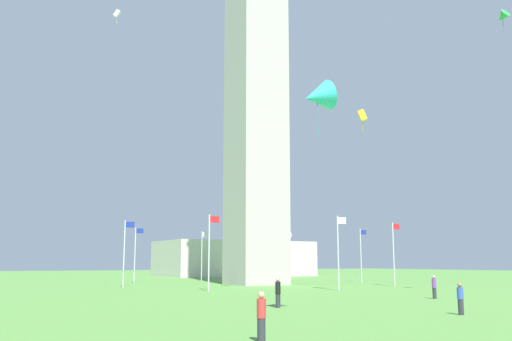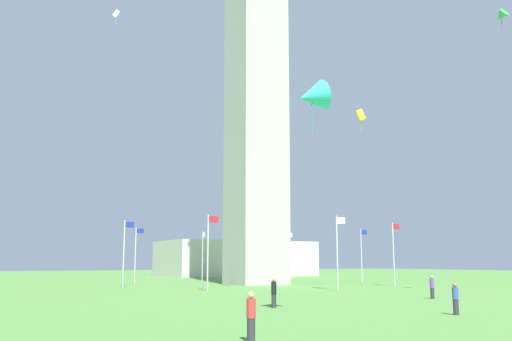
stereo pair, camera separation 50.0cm
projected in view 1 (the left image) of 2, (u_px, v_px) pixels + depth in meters
name	position (u px, v px, depth m)	size (l,w,h in m)	color
ground_plane	(256.00, 285.00, 68.64)	(260.00, 260.00, 0.00)	#548C3D
obelisk_monument	(256.00, 64.00, 73.12)	(6.16, 6.16, 56.01)	#B7B2A8
flagpole_n	(361.00, 253.00, 77.22)	(1.12, 0.14, 7.23)	silver
flagpole_ne	(286.00, 253.00, 84.91)	(1.12, 0.14, 7.23)	silver
flagpole_e	(202.00, 253.00, 83.46)	(1.12, 0.14, 7.23)	silver
flagpole_se	(135.00, 252.00, 73.72)	(1.12, 0.14, 7.23)	silver
flagpole_s	(125.00, 250.00, 61.40)	(1.12, 0.14, 7.23)	silver
flagpole_sw	(210.00, 249.00, 53.71)	(1.12, 0.14, 7.23)	silver
flagpole_w	(339.00, 249.00, 55.16)	(1.12, 0.14, 7.23)	silver
flagpole_nw	(394.00, 251.00, 64.90)	(1.12, 0.14, 7.23)	silver
person_purple_shirt	(434.00, 287.00, 42.58)	(0.32, 0.32, 1.74)	#2D2D38
person_black_shirt	(278.00, 293.00, 34.17)	(0.32, 0.32, 1.79)	#2D2D38
person_blue_shirt	(460.00, 299.00, 29.55)	(0.32, 0.32, 1.65)	#2D2D38
person_red_shirt	(261.00, 317.00, 19.59)	(0.32, 0.32, 1.71)	#2D2D38
kite_cyan_delta	(317.00, 97.00, 29.29)	(1.93, 1.75, 3.14)	#33C6D1
kite_green_delta	(503.00, 17.00, 48.04)	(0.92, 1.20, 1.89)	green
kite_yellow_box	(362.00, 116.00, 51.71)	(1.04, 0.96, 2.12)	yellow
kite_white_box	(117.00, 14.00, 59.51)	(0.88, 0.74, 1.62)	white
distant_building	(234.00, 259.00, 112.60)	(29.06, 16.01, 6.74)	beige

